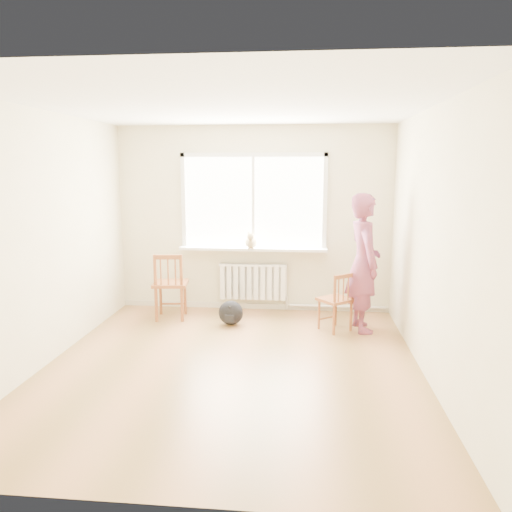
% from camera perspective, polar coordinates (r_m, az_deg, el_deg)
% --- Properties ---
extents(floor, '(4.50, 4.50, 0.00)m').
position_cam_1_polar(floor, '(5.48, -2.78, -12.50)').
color(floor, '#A77044').
rests_on(floor, ground).
extents(ceiling, '(4.50, 4.50, 0.00)m').
position_cam_1_polar(ceiling, '(5.09, -3.05, 16.83)').
color(ceiling, white).
rests_on(ceiling, back_wall).
extents(back_wall, '(4.00, 0.01, 2.70)m').
position_cam_1_polar(back_wall, '(7.33, -0.27, 4.21)').
color(back_wall, beige).
rests_on(back_wall, ground).
extents(window, '(2.12, 0.05, 1.42)m').
position_cam_1_polar(window, '(7.28, -0.30, 6.63)').
color(window, white).
rests_on(window, back_wall).
extents(windowsill, '(2.15, 0.22, 0.04)m').
position_cam_1_polar(windowsill, '(7.27, -0.36, 0.83)').
color(windowsill, white).
rests_on(windowsill, back_wall).
extents(radiator, '(1.00, 0.12, 0.55)m').
position_cam_1_polar(radiator, '(7.39, -0.34, -2.91)').
color(radiator, white).
rests_on(radiator, back_wall).
extents(heating_pipe, '(1.40, 0.04, 0.04)m').
position_cam_1_polar(heating_pipe, '(7.48, 9.30, -5.72)').
color(heating_pipe, silver).
rests_on(heating_pipe, back_wall).
extents(baseboard, '(4.00, 0.03, 0.08)m').
position_cam_1_polar(baseboard, '(7.56, -0.28, -5.73)').
color(baseboard, beige).
rests_on(baseboard, ground).
extents(chair_left, '(0.51, 0.49, 0.94)m').
position_cam_1_polar(chair_left, '(7.05, -9.80, -3.40)').
color(chair_left, '#9C582D').
rests_on(chair_left, floor).
extents(chair_right, '(0.53, 0.52, 0.77)m').
position_cam_1_polar(chair_right, '(6.55, 9.30, -5.18)').
color(chair_right, '#9C582D').
rests_on(chair_right, floor).
extents(person, '(0.55, 0.72, 1.79)m').
position_cam_1_polar(person, '(6.55, 12.20, -0.76)').
color(person, '#CE447F').
rests_on(person, floor).
extents(cat, '(0.18, 0.39, 0.26)m').
position_cam_1_polar(cat, '(7.17, -0.57, 1.72)').
color(cat, beige).
rests_on(cat, windowsill).
extents(backpack, '(0.39, 0.33, 0.33)m').
position_cam_1_polar(backpack, '(6.78, -2.89, -6.51)').
color(backpack, black).
rests_on(backpack, floor).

